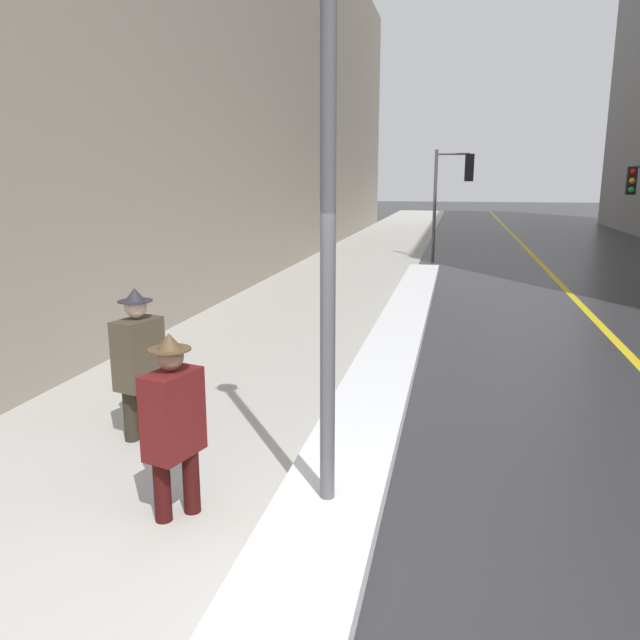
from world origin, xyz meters
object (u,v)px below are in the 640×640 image
object	(u,v)px
pedestrian_nearside	(139,358)
traffic_light_near	(456,181)
lamp_post	(328,159)
pedestrian_trailing	(173,420)

from	to	relation	value
pedestrian_nearside	traffic_light_near	bearing A→B (deg)	-175.61
lamp_post	pedestrian_nearside	size ratio (longest dim) A/B	2.90
traffic_light_near	pedestrian_nearside	distance (m)	16.79
pedestrian_trailing	pedestrian_nearside	bearing A→B (deg)	-128.16
pedestrian_trailing	traffic_light_near	bearing A→B (deg)	-171.43
traffic_light_near	pedestrian_trailing	distance (m)	18.03
lamp_post	pedestrian_trailing	bearing A→B (deg)	-167.17
lamp_post	pedestrian_nearside	xyz separation A→B (m)	(-2.27, 1.15, -1.98)
pedestrian_trailing	lamp_post	bearing A→B (deg)	117.91
pedestrian_nearside	pedestrian_trailing	bearing A→B (deg)	51.84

